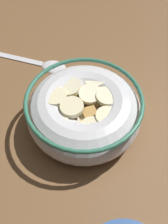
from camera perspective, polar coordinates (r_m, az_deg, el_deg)
name	(u,v)px	position (r cm, az deg, el deg)	size (l,w,h in cm)	color
ground_plane	(84,127)	(46.31, 0.00, -2.94)	(124.90, 124.90, 2.00)	brown
cereal_bowl	(84,111)	(42.83, -0.01, 0.21)	(16.44, 16.44, 6.09)	silver
spoon	(45,64)	(53.64, -7.40, 9.02)	(13.82, 4.94, 0.80)	silver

